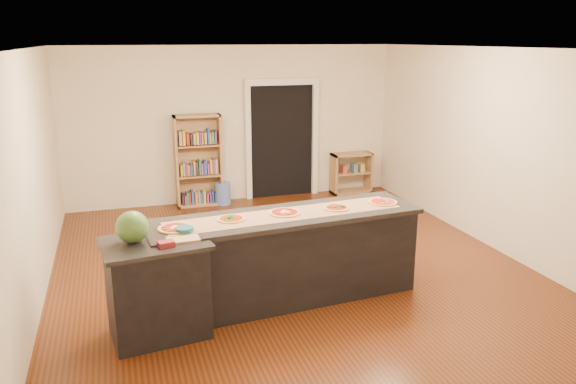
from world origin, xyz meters
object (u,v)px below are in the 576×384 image
object	(u,v)px
low_shelf	(351,173)
waste_bin	(223,193)
watermelon	(132,227)
kitchen_island	(286,257)
side_counter	(158,288)
bookshelf	(198,161)

from	to	relation	value
low_shelf	waste_bin	xyz separation A→B (m)	(-2.53, -0.04, -0.19)
watermelon	kitchen_island	bearing A→B (deg)	12.15
side_counter	low_shelf	bearing A→B (deg)	40.16
side_counter	waste_bin	distance (m)	4.65
side_counter	bookshelf	xyz separation A→B (m)	(1.10, 4.46, 0.31)
side_counter	waste_bin	size ratio (longest dim) A/B	2.53
kitchen_island	watermelon	distance (m)	1.81
kitchen_island	waste_bin	xyz separation A→B (m)	(0.05, 4.00, -0.31)
low_shelf	waste_bin	world-z (taller)	low_shelf
bookshelf	low_shelf	distance (m)	2.97
kitchen_island	low_shelf	xyz separation A→B (m)	(2.58, 4.04, -0.12)
side_counter	watermelon	xyz separation A→B (m)	(-0.20, 0.04, 0.65)
kitchen_island	low_shelf	distance (m)	4.80
low_shelf	watermelon	xyz separation A→B (m)	(-4.24, -4.40, 0.77)
kitchen_island	side_counter	xyz separation A→B (m)	(-1.46, -0.39, -0.01)
low_shelf	waste_bin	size ratio (longest dim) A/B	1.94
waste_bin	low_shelf	bearing A→B (deg)	1.00
bookshelf	watermelon	bearing A→B (deg)	-106.30
kitchen_island	low_shelf	size ratio (longest dim) A/B	3.98
waste_bin	side_counter	bearing A→B (deg)	-108.95
bookshelf	waste_bin	distance (m)	0.74
low_shelf	watermelon	size ratio (longest dim) A/B	2.47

